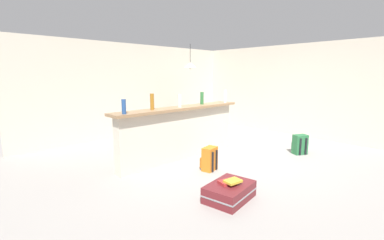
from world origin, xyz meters
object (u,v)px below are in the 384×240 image
at_px(bottle_green, 202,98).
at_px(book_stack, 230,182).
at_px(backpack_orange, 209,159).
at_px(dining_chair_near_partition, 204,119).
at_px(suitcase_flat_maroon, 229,192).
at_px(bottle_amber, 152,102).
at_px(dining_table, 190,112).
at_px(bottle_clear, 225,96).
at_px(bottle_blue, 124,107).
at_px(pendant_lamp, 190,65).
at_px(backpack_green, 300,145).
at_px(bottle_white, 180,101).

relative_size(bottle_green, book_stack, 0.93).
distance_m(bottle_green, backpack_orange, 1.48).
relative_size(dining_chair_near_partition, suitcase_flat_maroon, 1.07).
distance_m(bottle_amber, dining_table, 2.72).
bearing_deg(dining_table, bottle_clear, -103.50).
height_order(bottle_blue, dining_table, bottle_blue).
xyz_separation_m(backpack_orange, book_stack, (-0.63, -0.96, 0.05)).
height_order(dining_table, dining_chair_near_partition, dining_chair_near_partition).
height_order(bottle_blue, book_stack, bottle_blue).
height_order(pendant_lamp, backpack_green, pendant_lamp).
bearing_deg(bottle_clear, bottle_green, 168.69).
distance_m(bottle_clear, dining_table, 1.69).
distance_m(dining_chair_near_partition, suitcase_flat_maroon, 3.54).
height_order(bottle_blue, dining_chair_near_partition, bottle_blue).
relative_size(dining_chair_near_partition, pendant_lamp, 1.37).
bearing_deg(bottle_amber, suitcase_flat_maroon, -91.62).
distance_m(backpack_green, book_stack, 2.77).
distance_m(bottle_amber, bottle_green, 1.27).
relative_size(dining_table, backpack_orange, 2.62).
xyz_separation_m(bottle_white, dining_table, (1.67, 1.48, -0.54)).
bearing_deg(backpack_green, pendant_lamp, 98.23).
bearing_deg(bottle_clear, bottle_amber, 175.74).
bearing_deg(bottle_white, book_stack, -110.11).
relative_size(bottle_clear, suitcase_flat_maroon, 0.34).
xyz_separation_m(bottle_green, book_stack, (-1.32, -1.82, -0.93)).
xyz_separation_m(bottle_green, bottle_clear, (0.62, -0.12, 0.01)).
bearing_deg(book_stack, bottle_amber, 88.34).
distance_m(pendant_lamp, book_stack, 4.34).
height_order(bottle_clear, backpack_orange, bottle_clear).
bearing_deg(backpack_green, dining_table, 98.61).
bearing_deg(dining_table, book_stack, -125.46).
height_order(bottle_clear, backpack_green, bottle_clear).
bearing_deg(pendant_lamp, suitcase_flat_maroon, -125.59).
xyz_separation_m(bottle_blue, backpack_green, (3.35, -1.41, -0.98)).
height_order(bottle_white, pendant_lamp, pendant_lamp).
relative_size(dining_table, dining_chair_near_partition, 1.18).
relative_size(bottle_white, suitcase_flat_maroon, 0.30).
height_order(bottle_amber, backpack_orange, bottle_amber).
bearing_deg(bottle_clear, dining_table, 76.50).
relative_size(backpack_green, book_stack, 1.49).
xyz_separation_m(bottle_blue, bottle_amber, (0.65, 0.14, 0.03)).
distance_m(bottle_white, backpack_green, 2.76).
distance_m(bottle_amber, bottle_white, 0.60).
xyz_separation_m(bottle_clear, pendant_lamp, (0.39, 1.56, 0.73)).
height_order(suitcase_flat_maroon, backpack_green, backpack_green).
bearing_deg(bottle_blue, dining_table, 28.01).
height_order(bottle_blue, backpack_green, bottle_blue).
distance_m(bottle_white, backpack_orange, 1.27).
height_order(bottle_blue, pendant_lamp, pendant_lamp).
bearing_deg(dining_chair_near_partition, bottle_green, -138.25).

